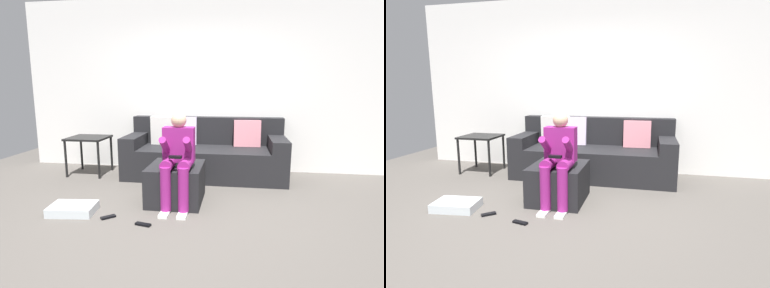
# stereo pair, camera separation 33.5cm
# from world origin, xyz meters

# --- Properties ---
(ground_plane) EXTENTS (7.75, 7.75, 0.00)m
(ground_plane) POSITION_xyz_m (0.00, 0.00, 0.00)
(ground_plane) COLOR #544F49
(wall_back) EXTENTS (5.96, 0.10, 2.78)m
(wall_back) POSITION_xyz_m (0.00, 2.27, 1.39)
(wall_back) COLOR white
(wall_back) RESTS_ON ground_plane
(couch_sectional) EXTENTS (2.41, 0.92, 0.91)m
(couch_sectional) POSITION_xyz_m (0.12, 1.82, 0.34)
(couch_sectional) COLOR black
(couch_sectional) RESTS_ON ground_plane
(ottoman) EXTENTS (0.63, 0.70, 0.45)m
(ottoman) POSITION_xyz_m (-0.10, 0.67, 0.23)
(ottoman) COLOR black
(ottoman) RESTS_ON ground_plane
(person_seated) EXTENTS (0.36, 0.55, 1.09)m
(person_seated) POSITION_xyz_m (-0.05, 0.48, 0.59)
(person_seated) COLOR #8C1E72
(person_seated) RESTS_ON ground_plane
(storage_bin) EXTENTS (0.52, 0.38, 0.10)m
(storage_bin) POSITION_xyz_m (-1.16, 0.14, 0.05)
(storage_bin) COLOR silver
(storage_bin) RESTS_ON ground_plane
(side_table) EXTENTS (0.59, 0.54, 0.60)m
(side_table) POSITION_xyz_m (-1.70, 1.65, 0.51)
(side_table) COLOR black
(side_table) RESTS_ON ground_plane
(remote_near_ottoman) EXTENTS (0.17, 0.09, 0.02)m
(remote_near_ottoman) POSITION_xyz_m (-0.30, -0.05, 0.01)
(remote_near_ottoman) COLOR black
(remote_near_ottoman) RESTS_ON ground_plane
(remote_by_storage_bin) EXTENTS (0.15, 0.14, 0.02)m
(remote_by_storage_bin) POSITION_xyz_m (-0.72, 0.07, 0.01)
(remote_by_storage_bin) COLOR black
(remote_by_storage_bin) RESTS_ON ground_plane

